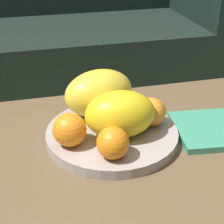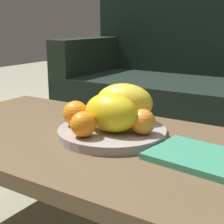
{
  "view_description": "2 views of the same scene",
  "coord_description": "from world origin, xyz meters",
  "views": [
    {
      "loc": [
        -0.16,
        -0.69,
        0.88
      ],
      "look_at": [
        0.03,
        0.04,
        0.47
      ],
      "focal_mm": 57.84,
      "sensor_mm": 36.0,
      "label": 1
    },
    {
      "loc": [
        0.54,
        -0.77,
        0.72
      ],
      "look_at": [
        0.03,
        0.04,
        0.47
      ],
      "focal_mm": 54.62,
      "sensor_mm": 36.0,
      "label": 2
    }
  ],
  "objects": [
    {
      "name": "coffee_table",
      "position": [
        0.0,
        0.0,
        0.35
      ],
      "size": [
        1.24,
        0.61,
        0.39
      ],
      "color": "brown",
      "rests_on": "ground_plane"
    },
    {
      "name": "couch",
      "position": [
        -0.03,
        1.13,
        0.3
      ],
      "size": [
        1.7,
        0.7,
        0.9
      ],
      "color": "black",
      "rests_on": "ground_plane"
    },
    {
      "name": "fruit_bowl",
      "position": [
        0.03,
        0.04,
        0.41
      ],
      "size": [
        0.32,
        0.32,
        0.03
      ],
      "primitive_type": "cylinder",
      "color": "#A29894",
      "rests_on": "coffee_table"
    },
    {
      "name": "melon_large_front",
      "position": [
        0.01,
        0.13,
        0.48
      ],
      "size": [
        0.21,
        0.16,
        0.12
      ],
      "primitive_type": "ellipsoid",
      "rotation": [
        0.0,
        0.0,
        0.25
      ],
      "color": "yellow",
      "rests_on": "fruit_bowl"
    },
    {
      "name": "melon_smaller_beside",
      "position": [
        0.04,
        0.01,
        0.47
      ],
      "size": [
        0.17,
        0.12,
        0.11
      ],
      "primitive_type": "ellipsoid",
      "rotation": [
        0.0,
        0.0,
        -0.05
      ],
      "color": "yellow",
      "rests_on": "fruit_bowl"
    },
    {
      "name": "orange_front",
      "position": [
        0.0,
        -0.07,
        0.45
      ],
      "size": [
        0.07,
        0.07,
        0.07
      ],
      "primitive_type": "sphere",
      "color": "orange",
      "rests_on": "fruit_bowl"
    },
    {
      "name": "orange_left",
      "position": [
        -0.08,
        0.0,
        0.46
      ],
      "size": [
        0.08,
        0.08,
        0.08
      ],
      "primitive_type": "sphere",
      "color": "orange",
      "rests_on": "fruit_bowl"
    },
    {
      "name": "orange_back",
      "position": [
        0.13,
        0.04,
        0.45
      ],
      "size": [
        0.07,
        0.07,
        0.07
      ],
      "primitive_type": "sphere",
      "color": "orange",
      "rests_on": "fruit_bowl"
    },
    {
      "name": "banana_bunch",
      "position": [
        0.03,
        0.08,
        0.45
      ],
      "size": [
        0.18,
        0.15,
        0.06
      ],
      "color": "yellow",
      "rests_on": "fruit_bowl"
    },
    {
      "name": "magazine",
      "position": [
        0.31,
        0.0,
        0.4
      ],
      "size": [
        0.27,
        0.21,
        0.02
      ],
      "primitive_type": "cube",
      "rotation": [
        0.0,
        0.0,
        -0.12
      ],
      "color": "#3A8E6C",
      "rests_on": "coffee_table"
    }
  ]
}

